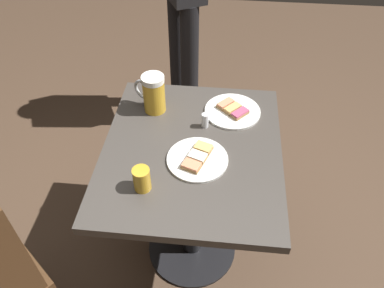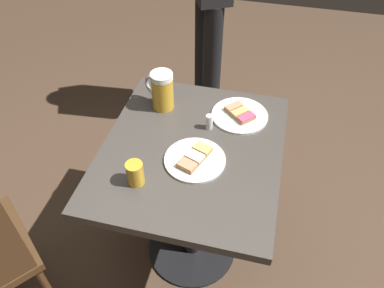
% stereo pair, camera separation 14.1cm
% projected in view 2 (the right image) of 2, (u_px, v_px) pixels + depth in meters
% --- Properties ---
extents(ground_plane, '(6.00, 6.00, 0.00)m').
position_uv_depth(ground_plane, '(192.00, 247.00, 1.93)').
color(ground_plane, '#4C3828').
extents(cafe_table, '(0.68, 0.78, 0.73)m').
position_uv_depth(cafe_table, '(192.00, 176.00, 1.54)').
color(cafe_table, black).
rests_on(cafe_table, ground_plane).
extents(plate_near, '(0.23, 0.23, 0.03)m').
position_uv_depth(plate_near, '(240.00, 115.00, 1.55)').
color(plate_near, white).
rests_on(plate_near, cafe_table).
extents(plate_far, '(0.23, 0.23, 0.03)m').
position_uv_depth(plate_far, '(195.00, 159.00, 1.37)').
color(plate_far, white).
rests_on(plate_far, cafe_table).
extents(beer_mug, '(0.14, 0.10, 0.16)m').
position_uv_depth(beer_mug, '(162.00, 90.00, 1.55)').
color(beer_mug, gold).
rests_on(beer_mug, cafe_table).
extents(beer_glass_small, '(0.06, 0.06, 0.09)m').
position_uv_depth(beer_glass_small, '(135.00, 173.00, 1.27)').
color(beer_glass_small, gold).
rests_on(beer_glass_small, cafe_table).
extents(salt_shaker, '(0.03, 0.03, 0.06)m').
position_uv_depth(salt_shaker, '(209.00, 122.00, 1.48)').
color(salt_shaker, silver).
rests_on(salt_shaker, cafe_table).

